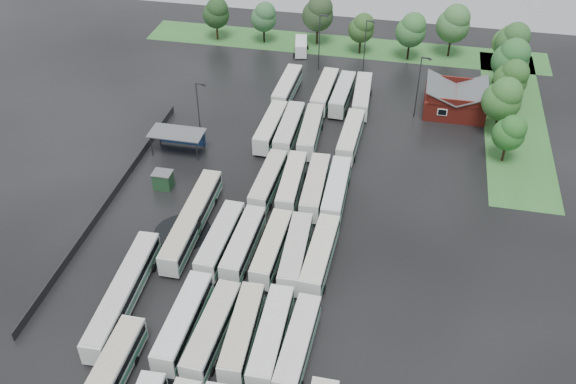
# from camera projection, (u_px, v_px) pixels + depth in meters

# --- Properties ---
(ground) EXTENTS (160.00, 160.00, 0.00)m
(ground) POSITION_uv_depth(u_px,v_px,m) (252.00, 264.00, 78.94)
(ground) COLOR black
(ground) RESTS_ON ground
(brick_building) EXTENTS (10.07, 8.60, 5.39)m
(brick_building) POSITION_uv_depth(u_px,v_px,m) (455.00, 102.00, 107.08)
(brick_building) COLOR maroon
(brick_building) RESTS_ON ground
(wash_shed) EXTENTS (8.20, 4.20, 3.58)m
(wash_shed) POSITION_uv_depth(u_px,v_px,m) (178.00, 134.00, 97.07)
(wash_shed) COLOR #2D2D30
(wash_shed) RESTS_ON ground
(utility_hut) EXTENTS (2.70, 2.20, 2.62)m
(utility_hut) POSITION_uv_depth(u_px,v_px,m) (163.00, 180.00, 90.60)
(utility_hut) COLOR #183B1E
(utility_hut) RESTS_ON ground
(grass_strip_north) EXTENTS (80.00, 10.00, 0.01)m
(grass_strip_north) POSITION_uv_depth(u_px,v_px,m) (342.00, 46.00, 128.95)
(grass_strip_north) COLOR #2F6729
(grass_strip_north) RESTS_ON ground
(grass_strip_east) EXTENTS (10.00, 50.00, 0.01)m
(grass_strip_east) POSITION_uv_depth(u_px,v_px,m) (514.00, 118.00, 106.59)
(grass_strip_east) COLOR #2F6729
(grass_strip_east) RESTS_ON ground
(west_fence) EXTENTS (0.10, 50.00, 1.20)m
(west_fence) POSITION_uv_depth(u_px,v_px,m) (111.00, 198.00, 88.45)
(west_fence) COLOR #2D2D30
(west_fence) RESTS_ON ground
(bus_r1c0) EXTENTS (2.84, 12.59, 3.49)m
(bus_r1c0) POSITION_uv_depth(u_px,v_px,m) (183.00, 321.00, 69.10)
(bus_r1c0) COLOR silver
(bus_r1c0) RESTS_ON ground
(bus_r1c1) EXTENTS (3.15, 12.45, 3.44)m
(bus_r1c1) POSITION_uv_depth(u_px,v_px,m) (212.00, 331.00, 68.14)
(bus_r1c1) COLOR silver
(bus_r1c1) RESTS_ON ground
(bus_r1c2) EXTENTS (3.08, 12.15, 3.35)m
(bus_r1c2) POSITION_uv_depth(u_px,v_px,m) (242.00, 332.00, 68.02)
(bus_r1c2) COLOR silver
(bus_r1c2) RESTS_ON ground
(bus_r1c3) EXTENTS (2.93, 12.58, 3.49)m
(bus_r1c3) POSITION_uv_depth(u_px,v_px,m) (271.00, 337.00, 67.42)
(bus_r1c3) COLOR silver
(bus_r1c3) RESTS_ON ground
(bus_r1c4) EXTENTS (2.93, 12.12, 3.35)m
(bus_r1c4) POSITION_uv_depth(u_px,v_px,m) (298.00, 345.00, 66.69)
(bus_r1c4) COLOR silver
(bus_r1c4) RESTS_ON ground
(bus_r2c0) EXTENTS (3.02, 12.43, 3.44)m
(bus_r2c0) POSITION_uv_depth(u_px,v_px,m) (220.00, 240.00, 79.65)
(bus_r2c0) COLOR silver
(bus_r2c0) RESTS_ON ground
(bus_r2c1) EXTENTS (2.87, 12.05, 3.34)m
(bus_r2c1) POSITION_uv_depth(u_px,v_px,m) (243.00, 244.00, 79.12)
(bus_r2c1) COLOR silver
(bus_r2c1) RESTS_ON ground
(bus_r2c2) EXTENTS (2.81, 11.97, 3.32)m
(bus_r2c2) POSITION_uv_depth(u_px,v_px,m) (272.00, 248.00, 78.58)
(bus_r2c2) COLOR silver
(bus_r2c2) RESTS_ON ground
(bus_r2c3) EXTENTS (3.09, 12.25, 3.38)m
(bus_r2c3) POSITION_uv_depth(u_px,v_px,m) (296.00, 252.00, 77.87)
(bus_r2c3) COLOR silver
(bus_r2c3) RESTS_ON ground
(bus_r2c4) EXTENTS (3.05, 12.56, 3.47)m
(bus_r2c4) POSITION_uv_depth(u_px,v_px,m) (320.00, 255.00, 77.36)
(bus_r2c4) COLOR silver
(bus_r2c4) RESTS_ON ground
(bus_r3c1) EXTENTS (2.98, 12.10, 3.34)m
(bus_r3c1) POSITION_uv_depth(u_px,v_px,m) (268.00, 181.00, 89.52)
(bus_r3c1) COLOR silver
(bus_r3c1) RESTS_ON ground
(bus_r3c2) EXTENTS (2.99, 12.14, 3.36)m
(bus_r3c2) POSITION_uv_depth(u_px,v_px,m) (292.00, 183.00, 89.13)
(bus_r3c2) COLOR silver
(bus_r3c2) RESTS_ON ground
(bus_r3c3) EXTENTS (3.02, 12.51, 3.46)m
(bus_r3c3) POSITION_uv_depth(u_px,v_px,m) (315.00, 187.00, 88.36)
(bus_r3c3) COLOR silver
(bus_r3c3) RESTS_ON ground
(bus_r3c4) EXTENTS (2.86, 12.58, 3.49)m
(bus_r3c4) POSITION_uv_depth(u_px,v_px,m) (336.00, 190.00, 87.67)
(bus_r3c4) COLOR silver
(bus_r3c4) RESTS_ON ground
(bus_r4c0) EXTENTS (2.95, 12.34, 3.42)m
(bus_r4c0) POSITION_uv_depth(u_px,v_px,m) (271.00, 127.00, 100.79)
(bus_r4c0) COLOR silver
(bus_r4c0) RESTS_ON ground
(bus_r4c1) EXTENTS (2.72, 12.57, 3.50)m
(bus_r4c1) POSITION_uv_depth(u_px,v_px,m) (289.00, 129.00, 100.27)
(bus_r4c1) COLOR silver
(bus_r4c1) RESTS_ON ground
(bus_r4c2) EXTENTS (3.16, 12.53, 3.46)m
(bus_r4c2) POSITION_uv_depth(u_px,v_px,m) (310.00, 131.00, 99.72)
(bus_r4c2) COLOR silver
(bus_r4c2) RESTS_ON ground
(bus_r4c4) EXTENTS (2.99, 12.37, 3.42)m
(bus_r4c4) POSITION_uv_depth(u_px,v_px,m) (351.00, 136.00, 98.63)
(bus_r4c4) COLOR silver
(bus_r4c4) RESTS_ON ground
(bus_r5c0) EXTENTS (2.98, 12.42, 3.44)m
(bus_r5c0) POSITION_uv_depth(u_px,v_px,m) (287.00, 87.00, 111.18)
(bus_r5c0) COLOR silver
(bus_r5c0) RESTS_ON ground
(bus_r5c2) EXTENTS (3.07, 12.62, 3.49)m
(bus_r5c2) POSITION_uv_depth(u_px,v_px,m) (325.00, 91.00, 109.95)
(bus_r5c2) COLOR silver
(bus_r5c2) RESTS_ON ground
(bus_r5c3) EXTENTS (3.07, 12.20, 3.37)m
(bus_r5c3) POSITION_uv_depth(u_px,v_px,m) (342.00, 94.00, 109.35)
(bus_r5c3) COLOR silver
(bus_r5c3) RESTS_ON ground
(bus_r5c4) EXTENTS (3.13, 12.37, 3.41)m
(bus_r5c4) POSITION_uv_depth(u_px,v_px,m) (362.00, 96.00, 108.79)
(bus_r5c4) COLOR silver
(bus_r5c4) RESTS_ON ground
(artic_bus_west_b) EXTENTS (2.72, 18.41, 3.41)m
(artic_bus_west_b) POSITION_uv_depth(u_px,v_px,m) (192.00, 220.00, 82.74)
(artic_bus_west_b) COLOR silver
(artic_bus_west_b) RESTS_ON ground
(artic_bus_west_c) EXTENTS (3.29, 18.21, 3.36)m
(artic_bus_west_c) POSITION_uv_depth(u_px,v_px,m) (124.00, 293.00, 72.48)
(artic_bus_west_c) COLOR silver
(artic_bus_west_c) RESTS_ON ground
(minibus) EXTENTS (3.28, 6.35, 2.64)m
(minibus) POSITION_uv_depth(u_px,v_px,m) (301.00, 46.00, 125.54)
(minibus) COLOR white
(minibus) RESTS_ON ground
(tree_north_0) EXTENTS (5.33, 5.33, 8.83)m
(tree_north_0) POSITION_uv_depth(u_px,v_px,m) (216.00, 13.00, 128.05)
(tree_north_0) COLOR #382212
(tree_north_0) RESTS_ON ground
(tree_north_1) EXTENTS (5.13, 5.13, 8.49)m
(tree_north_1) POSITION_uv_depth(u_px,v_px,m) (264.00, 17.00, 127.05)
(tree_north_1) COLOR black
(tree_north_1) RESTS_ON ground
(tree_north_2) EXTENTS (6.18, 6.18, 10.23)m
(tree_north_2) POSITION_uv_depth(u_px,v_px,m) (318.00, 13.00, 125.64)
(tree_north_2) COLOR black
(tree_north_2) RESTS_ON ground
(tree_north_3) EXTENTS (5.00, 4.99, 8.26)m
(tree_north_3) POSITION_uv_depth(u_px,v_px,m) (362.00, 28.00, 123.04)
(tree_north_3) COLOR black
(tree_north_3) RESTS_ON ground
(tree_north_4) EXTENTS (5.72, 5.72, 9.48)m
(tree_north_4) POSITION_uv_depth(u_px,v_px,m) (412.00, 30.00, 120.44)
(tree_north_4) COLOR black
(tree_north_4) RESTS_ON ground
(tree_north_5) EXTENTS (6.36, 6.36, 10.53)m
(tree_north_5) POSITION_uv_depth(u_px,v_px,m) (454.00, 23.00, 121.14)
(tree_north_5) COLOR black
(tree_north_5) RESTS_ON ground
(tree_north_6) EXTENTS (5.27, 5.27, 8.73)m
(tree_north_6) POSITION_uv_depth(u_px,v_px,m) (508.00, 41.00, 117.63)
(tree_north_6) COLOR #342113
(tree_north_6) RESTS_ON ground
(tree_east_0) EXTENTS (4.80, 4.80, 7.95)m
(tree_east_0) POSITION_uv_depth(u_px,v_px,m) (510.00, 132.00, 93.51)
(tree_east_0) COLOR black
(tree_east_0) RESTS_ON ground
(tree_east_1) EXTENTS (6.07, 6.07, 10.05)m
(tree_east_1) POSITION_uv_depth(u_px,v_px,m) (503.00, 98.00, 98.77)
(tree_east_1) COLOR black
(tree_east_1) RESTS_ON ground
(tree_east_2) EXTENTS (5.64, 5.64, 9.35)m
(tree_east_2) POSITION_uv_depth(u_px,v_px,m) (512.00, 78.00, 105.11)
(tree_east_2) COLOR black
(tree_east_2) RESTS_ON ground
(tree_east_3) EXTENTS (6.34, 6.34, 10.50)m
(tree_east_3) POSITION_uv_depth(u_px,v_px,m) (512.00, 59.00, 109.07)
(tree_east_3) COLOR black
(tree_east_3) RESTS_ON ground
(tree_east_4) EXTENTS (5.99, 5.99, 9.92)m
(tree_east_4) POSITION_uv_depth(u_px,v_px,m) (513.00, 41.00, 115.83)
(tree_east_4) COLOR #342311
(tree_east_4) RESTS_ON ground
(lamp_post_ne) EXTENTS (1.66, 0.32, 10.78)m
(lamp_post_ne) POSITION_uv_depth(u_px,v_px,m) (419.00, 83.00, 103.21)
(lamp_post_ne) COLOR #2D2D30
(lamp_post_ne) RESTS_ON ground
(lamp_post_nw) EXTENTS (1.63, 0.32, 10.59)m
(lamp_post_nw) POSITION_uv_depth(u_px,v_px,m) (199.00, 109.00, 96.76)
(lamp_post_nw) COLOR #2D2D30
(lamp_post_nw) RESTS_ON ground
(lamp_post_back_w) EXTENTS (1.66, 0.32, 10.80)m
(lamp_post_back_w) POSITION_uv_depth(u_px,v_px,m) (320.00, 38.00, 116.83)
(lamp_post_back_w) COLOR #2D2D30
(lamp_post_back_w) RESTS_ON ground
(lamp_post_back_e) EXTENTS (1.58, 0.31, 10.24)m
(lamp_post_back_e) POSITION_uv_depth(u_px,v_px,m) (366.00, 43.00, 116.05)
(lamp_post_back_e) COLOR #2D2D30
(lamp_post_back_e) RESTS_ON ground
(puddle_2) EXTENTS (7.60, 7.60, 0.01)m
(puddle_2) POSITION_uv_depth(u_px,v_px,m) (183.00, 232.00, 83.61)
(puddle_2) COLOR black
(puddle_2) RESTS_ON ground
(puddle_3) EXTENTS (4.23, 4.23, 0.01)m
(puddle_3) POSITION_uv_depth(u_px,v_px,m) (266.00, 284.00, 76.26)
(puddle_3) COLOR black
(puddle_3) RESTS_ON ground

